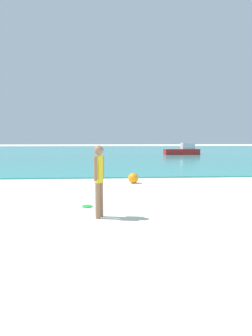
{
  "coord_description": "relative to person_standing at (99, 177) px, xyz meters",
  "views": [
    {
      "loc": [
        -0.95,
        -0.42,
        1.71
      ],
      "look_at": [
        -0.35,
        8.67,
        0.76
      ],
      "focal_mm": 28.75,
      "sensor_mm": 36.0,
      "label": 1
    }
  ],
  "objects": [
    {
      "name": "water",
      "position": [
        1.15,
        36.02,
        -0.88
      ],
      "size": [
        160.0,
        60.0,
        0.06
      ],
      "primitive_type": "cube",
      "color": "teal",
      "rests_on": "ground"
    },
    {
      "name": "person_standing",
      "position": [
        0.0,
        0.0,
        0.0
      ],
      "size": [
        0.22,
        0.33,
        1.6
      ],
      "rotation": [
        0.0,
        0.0,
        4.2
      ],
      "color": "#936B4C",
      "rests_on": "ground"
    },
    {
      "name": "beach_ball",
      "position": [
        1.19,
        4.69,
        -0.7
      ],
      "size": [
        0.41,
        0.41,
        0.41
      ],
      "primitive_type": "sphere",
      "color": "orange",
      "rests_on": "ground"
    },
    {
      "name": "boat_near",
      "position": [
        8.59,
        23.88,
        -0.39
      ],
      "size": [
        3.94,
        1.44,
        1.32
      ],
      "rotation": [
        0.0,
        0.0,
        3.19
      ],
      "color": "red",
      "rests_on": "water"
    },
    {
      "name": "frisbee",
      "position": [
        -0.34,
        0.99,
        -0.89
      ],
      "size": [
        0.27,
        0.27,
        0.03
      ],
      "primitive_type": "cylinder",
      "color": "green",
      "rests_on": "ground"
    }
  ]
}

